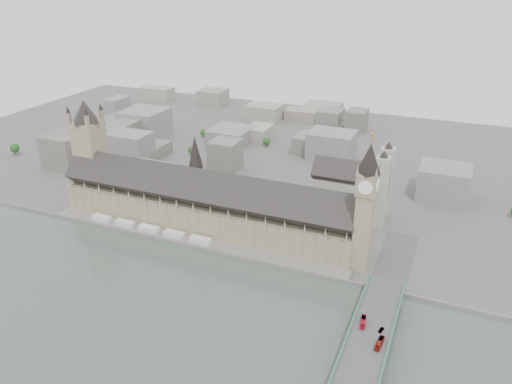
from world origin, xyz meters
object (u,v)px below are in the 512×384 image
at_px(elizabeth_tower, 366,199).
at_px(red_bus_north, 363,322).
at_px(westminster_bridge, 365,354).
at_px(car_silver, 381,330).
at_px(palace_of_westminster, 204,204).
at_px(westminster_abbey, 352,189).
at_px(red_bus_south, 380,343).
at_px(victoria_tower, 90,148).

height_order(elizabeth_tower, red_bus_north, elizabeth_tower).
xyz_separation_m(westminster_bridge, car_silver, (5.55, 17.67, 5.95)).
xyz_separation_m(palace_of_westminster, westminster_bridge, (162.00, -107.20, -17.58)).
bearing_deg(palace_of_westminster, westminster_abbey, 34.17).
height_order(red_bus_south, car_silver, red_bus_south).
distance_m(palace_of_westminster, westminster_abbey, 134.09).
relative_size(elizabeth_tower, victoria_tower, 1.07).
bearing_deg(car_silver, elizabeth_tower, 124.30).
distance_m(palace_of_westminster, elizabeth_tower, 142.94).
bearing_deg(red_bus_north, red_bus_south, -57.24).
relative_size(westminster_bridge, red_bus_north, 26.89).
relative_size(palace_of_westminster, car_silver, 53.16).
bearing_deg(red_bus_north, car_silver, -17.73).
distance_m(elizabeth_tower, westminster_abbey, 96.91).
bearing_deg(red_bus_south, palace_of_westminster, 154.56).
xyz_separation_m(red_bus_north, red_bus_south, (12.66, -15.13, 0.03)).
bearing_deg(victoria_tower, red_bus_north, -18.62).
xyz_separation_m(westminster_bridge, red_bus_south, (6.87, 4.66, 6.84)).
bearing_deg(car_silver, palace_of_westminster, 165.39).
xyz_separation_m(elizabeth_tower, car_silver, (29.55, -77.83, -47.02)).
height_order(victoria_tower, red_bus_south, victoria_tower).
bearing_deg(westminster_bridge, red_bus_north, 106.32).
distance_m(victoria_tower, red_bus_north, 296.74).
relative_size(victoria_tower, red_bus_north, 8.27).
bearing_deg(palace_of_westminster, red_bus_north, -29.23).
xyz_separation_m(westminster_bridge, red_bus_north, (-5.79, 19.79, 6.81)).
distance_m(elizabeth_tower, westminster_bridge, 111.81).
bearing_deg(red_bus_north, palace_of_westminster, 143.61).
distance_m(victoria_tower, car_silver, 308.17).
relative_size(victoria_tower, car_silver, 20.06).
height_order(palace_of_westminster, elizabeth_tower, elizabeth_tower).
height_order(palace_of_westminster, car_silver, palace_of_westminster).
relative_size(westminster_bridge, red_bus_south, 26.45).
xyz_separation_m(westminster_abbey, red_bus_south, (57.94, -177.84, -13.12)).
distance_m(westminster_bridge, red_bus_north, 21.71).
relative_size(westminster_bridge, car_silver, 65.19).
height_order(elizabeth_tower, red_bus_south, elizabeth_tower).
bearing_deg(victoria_tower, palace_of_westminster, -2.96).
height_order(elizabeth_tower, westminster_bridge, elizabeth_tower).
xyz_separation_m(westminster_bridge, westminster_abbey, (-51.08, 182.50, 19.96)).
height_order(palace_of_westminster, red_bus_south, palace_of_westminster).
distance_m(westminster_abbey, red_bus_north, 169.41).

